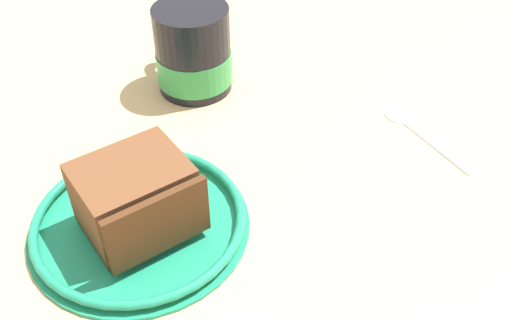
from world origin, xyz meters
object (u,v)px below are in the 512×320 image
object	(u,v)px
small_plate	(142,225)
teaspoon	(408,123)
cake_slice	(139,201)
tea_mug	(193,53)

from	to	relation	value
small_plate	teaspoon	bearing A→B (deg)	-7.83
cake_slice	tea_mug	xyz separation A→B (cm)	(14.62, 15.04, 0.46)
teaspoon	cake_slice	bearing A→B (deg)	172.73
small_plate	cake_slice	bearing A→B (deg)	-92.52
teaspoon	small_plate	bearing A→B (deg)	172.17
small_plate	cake_slice	xyz separation A→B (cm)	(-0.01, -0.27, 2.93)
cake_slice	teaspoon	size ratio (longest dim) A/B	0.72
tea_mug	teaspoon	distance (cm)	22.77
teaspoon	tea_mug	bearing A→B (deg)	124.44
cake_slice	tea_mug	world-z (taller)	tea_mug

